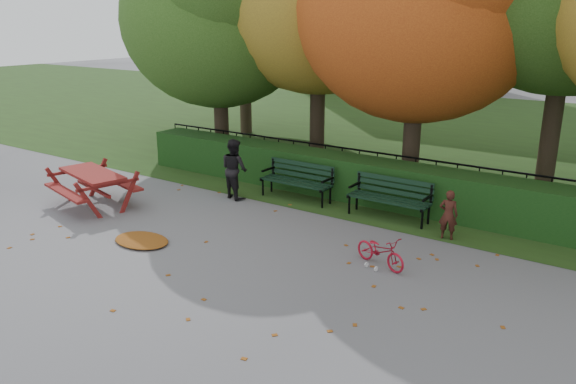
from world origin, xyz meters
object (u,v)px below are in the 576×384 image
Objects in this scene: picnic_table at (93,180)px; adult at (234,169)px; bench_right at (391,195)px; bicycle at (380,251)px; child at (448,215)px; tree_a at (220,6)px; bench_left at (298,178)px.

picnic_table is 3.26m from adult.
adult is (-3.71, -0.80, 0.21)m from bench_right.
picnic_table is at bearing 113.21° from bicycle.
child is 5.18m from adult.
bench_right is 2.59m from bicycle.
child reaches higher than bicycle.
bench_right is at bearing -16.61° from tree_a.
adult reaches higher than bicycle.
adult is at bearing -148.51° from bench_left.
adult is (2.27, 2.35, 0.09)m from picnic_table.
bench_right is at bearing -152.91° from adult.
tree_a is 3.36× the size of picnic_table.
bench_left is 1.55m from adult.
adult is (-5.16, -0.30, 0.23)m from child.
bench_left is 3.89m from child.
bench_right is 1.24× the size of adult.
child is 2.00m from bicycle.
tree_a is at bearing -31.16° from adult.
picnic_table is at bearing -138.63° from bench_left.
bench_right is at bearing -30.38° from child.
tree_a reaches higher than child.
bicycle is (6.89, 0.74, -0.36)m from picnic_table.
tree_a is 9.40m from bicycle.
bench_right is 6.75m from picnic_table.
adult is at bearing -8.05° from child.
child is (7.74, -2.38, -4.02)m from tree_a.
bench_left is 2.40m from bench_right.
bench_right is (2.40, 0.00, 0.00)m from bench_left.
bench_left is 0.81× the size of picnic_table.
adult reaches higher than bench_right.
adult is (2.58, -2.68, -3.79)m from tree_a.
bench_right is 1.54m from child.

